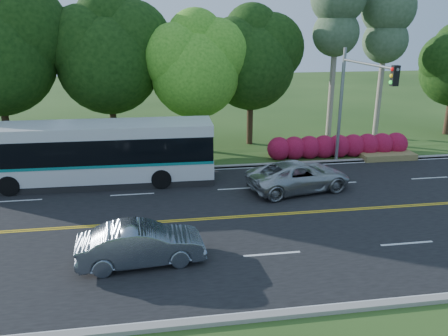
{
  "coord_description": "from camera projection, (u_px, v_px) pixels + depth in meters",
  "views": [
    {
      "loc": [
        -4.52,
        -17.7,
        8.27
      ],
      "look_at": [
        -1.49,
        2.0,
        1.7
      ],
      "focal_mm": 35.0,
      "sensor_mm": 36.0,
      "label": 1
    }
  ],
  "objects": [
    {
      "name": "ground",
      "position": [
        263.0,
        215.0,
        19.85
      ],
      "size": [
        120.0,
        120.0,
        0.0
      ],
      "primitive_type": "plane",
      "color": "#274617",
      "rests_on": "ground"
    },
    {
      "name": "road",
      "position": [
        263.0,
        215.0,
        19.85
      ],
      "size": [
        60.0,
        14.0,
        0.02
      ],
      "primitive_type": "cube",
      "color": "black",
      "rests_on": "ground"
    },
    {
      "name": "curb_north",
      "position": [
        235.0,
        166.0,
        26.54
      ],
      "size": [
        60.0,
        0.3,
        0.15
      ],
      "primitive_type": "cube",
      "color": "gray",
      "rests_on": "ground"
    },
    {
      "name": "curb_south",
      "position": [
        319.0,
        311.0,
        13.12
      ],
      "size": [
        60.0,
        0.3,
        0.15
      ],
      "primitive_type": "cube",
      "color": "gray",
      "rests_on": "ground"
    },
    {
      "name": "grass_verge",
      "position": [
        230.0,
        158.0,
        28.29
      ],
      "size": [
        60.0,
        4.0,
        0.1
      ],
      "primitive_type": "cube",
      "color": "#274617",
      "rests_on": "ground"
    },
    {
      "name": "lane_markings",
      "position": [
        261.0,
        215.0,
        19.83
      ],
      "size": [
        57.6,
        13.82,
        0.0
      ],
      "color": "gold",
      "rests_on": "road"
    },
    {
      "name": "tree_row",
      "position": [
        145.0,
        49.0,
        28.39
      ],
      "size": [
        44.7,
        9.1,
        13.84
      ],
      "color": "black",
      "rests_on": "ground"
    },
    {
      "name": "bougainvillea_hedge",
      "position": [
        342.0,
        147.0,
        28.32
      ],
      "size": [
        9.5,
        2.25,
        1.5
      ],
      "color": "maroon",
      "rests_on": "ground"
    },
    {
      "name": "traffic_signal",
      "position": [
        356.0,
        92.0,
        24.4
      ],
      "size": [
        0.42,
        6.1,
        7.0
      ],
      "color": "gray",
      "rests_on": "ground"
    },
    {
      "name": "transit_bus",
      "position": [
        93.0,
        154.0,
        23.31
      ],
      "size": [
        12.72,
        2.99,
        3.32
      ],
      "rotation": [
        0.0,
        0.0,
        -0.02
      ],
      "color": "silver",
      "rests_on": "road"
    },
    {
      "name": "sedan",
      "position": [
        141.0,
        244.0,
        15.68
      ],
      "size": [
        4.65,
        1.97,
        1.49
      ],
      "primitive_type": "imported",
      "rotation": [
        0.0,
        0.0,
        1.66
      ],
      "color": "slate",
      "rests_on": "road"
    },
    {
      "name": "suv",
      "position": [
        299.0,
        176.0,
        22.69
      ],
      "size": [
        5.83,
        3.52,
        1.51
      ],
      "primitive_type": "imported",
      "rotation": [
        0.0,
        0.0,
        1.77
      ],
      "color": "#AFB2B3",
      "rests_on": "road"
    }
  ]
}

